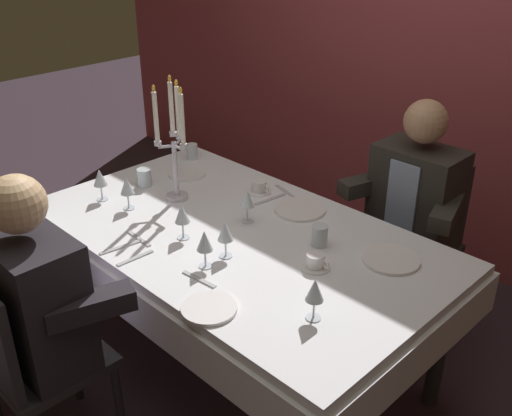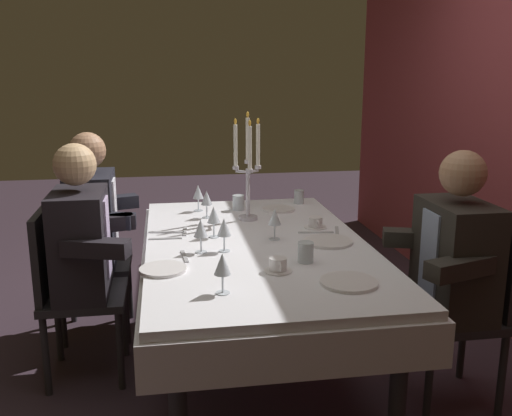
{
  "view_description": "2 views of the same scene",
  "coord_description": "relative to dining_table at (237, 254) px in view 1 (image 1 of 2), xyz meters",
  "views": [
    {
      "loc": [
        1.71,
        -1.59,
        2.05
      ],
      "look_at": [
        0.11,
        0.01,
        0.89
      ],
      "focal_mm": 41.87,
      "sensor_mm": 36.0,
      "label": 1
    },
    {
      "loc": [
        2.74,
        -0.45,
        1.59
      ],
      "look_at": [
        0.2,
        -0.04,
        0.97
      ],
      "focal_mm": 40.23,
      "sensor_mm": 36.0,
      "label": 2
    }
  ],
  "objects": [
    {
      "name": "wine_glass_0",
      "position": [
        -0.12,
        -0.2,
        0.23
      ],
      "size": [
        0.07,
        0.07,
        0.16
      ],
      "color": "silver",
      "rests_on": "dining_table"
    },
    {
      "name": "coffee_cup_0",
      "position": [
        0.44,
        0.02,
        0.15
      ],
      "size": [
        0.13,
        0.12,
        0.06
      ],
      "color": "white",
      "rests_on": "dining_table"
    },
    {
      "name": "knife_4",
      "position": [
        -0.11,
        0.34,
        0.12
      ],
      "size": [
        0.04,
        0.19,
        0.01
      ],
      "primitive_type": "cube",
      "rotation": [
        0.0,
        0.0,
        1.45
      ],
      "color": "#B7B7BC",
      "rests_on": "dining_table"
    },
    {
      "name": "dinner_plate_3",
      "position": [
        0.35,
        -0.47,
        0.13
      ],
      "size": [
        0.21,
        0.21,
        0.01
      ],
      "primitive_type": "cylinder",
      "color": "white",
      "rests_on": "dining_table"
    },
    {
      "name": "water_tumbler_1",
      "position": [
        -0.8,
        0.41,
        0.16
      ],
      "size": [
        0.06,
        0.06,
        0.09
      ],
      "primitive_type": "cylinder",
      "color": "silver",
      "rests_on": "dining_table"
    },
    {
      "name": "dinner_plate_1",
      "position": [
        0.63,
        0.28,
        0.13
      ],
      "size": [
        0.24,
        0.24,
        0.01
      ],
      "primitive_type": "cylinder",
      "color": "white",
      "rests_on": "dining_table"
    },
    {
      "name": "knife_3",
      "position": [
        -0.25,
        -0.45,
        0.12
      ],
      "size": [
        0.05,
        0.19,
        0.01
      ],
      "primitive_type": "cube",
      "rotation": [
        0.0,
        0.0,
        1.41
      ],
      "color": "#B7B7BC",
      "rests_on": "dining_table"
    },
    {
      "name": "fork_0",
      "position": [
        0.18,
        -0.37,
        0.12
      ],
      "size": [
        0.17,
        0.03,
        0.01
      ],
      "primitive_type": "cube",
      "rotation": [
        0.0,
        0.0,
        0.09
      ],
      "color": "#B7B7BC",
      "rests_on": "dining_table"
    },
    {
      "name": "wine_glass_3",
      "position": [
        -0.53,
        -0.21,
        0.23
      ],
      "size": [
        0.07,
        0.07,
        0.16
      ],
      "color": "silver",
      "rests_on": "dining_table"
    },
    {
      "name": "spoon_2",
      "position": [
        -0.13,
        -0.45,
        0.12
      ],
      "size": [
        0.03,
        0.17,
        0.01
      ],
      "primitive_type": "cube",
      "rotation": [
        0.0,
        0.0,
        1.53
      ],
      "color": "#B7B7BC",
      "rests_on": "dining_table"
    },
    {
      "name": "coffee_cup_1",
      "position": [
        -0.22,
        0.36,
        0.15
      ],
      "size": [
        0.13,
        0.12,
        0.06
      ],
      "color": "white",
      "rests_on": "dining_table"
    },
    {
      "name": "dinner_plate_0",
      "position": [
        0.07,
        0.35,
        0.13
      ],
      "size": [
        0.25,
        0.25,
        0.01
      ],
      "primitive_type": "cylinder",
      "color": "white",
      "rests_on": "dining_table"
    },
    {
      "name": "spoon_5",
      "position": [
        -0.25,
        -0.35,
        0.12
      ],
      "size": [
        0.17,
        0.03,
        0.01
      ],
      "primitive_type": "cube",
      "rotation": [
        0.0,
        0.0,
        -0.06
      ],
      "color": "#B7B7BC",
      "rests_on": "dining_table"
    },
    {
      "name": "dining_table",
      "position": [
        0.0,
        0.0,
        0.0
      ],
      "size": [
        1.94,
        1.14,
        0.74
      ],
      "color": "white",
      "rests_on": "ground_plane"
    },
    {
      "name": "wine_glass_4",
      "position": [
        0.12,
        -0.29,
        0.23
      ],
      "size": [
        0.07,
        0.07,
        0.16
      ],
      "color": "silver",
      "rests_on": "dining_table"
    },
    {
      "name": "candelabra",
      "position": [
        -0.45,
        0.02,
        0.4
      ],
      "size": [
        0.15,
        0.17,
        0.62
      ],
      "color": "silver",
      "rests_on": "dining_table"
    },
    {
      "name": "seated_diner_1",
      "position": [
        -0.16,
        -0.89,
        0.11
      ],
      "size": [
        0.63,
        0.48,
        1.24
      ],
      "color": "#262527",
      "rests_on": "ground_plane"
    },
    {
      "name": "wine_glass_1",
      "position": [
        0.65,
        -0.24,
        0.23
      ],
      "size": [
        0.07,
        0.07,
        0.16
      ],
      "color": "silver",
      "rests_on": "dining_table"
    },
    {
      "name": "water_tumbler_0",
      "position": [
        0.34,
        0.17,
        0.17
      ],
      "size": [
        0.07,
        0.07,
        0.09
      ],
      "primitive_type": "cylinder",
      "color": "silver",
      "rests_on": "dining_table"
    },
    {
      "name": "ground_plane",
      "position": [
        0.0,
        0.0,
        -0.62
      ],
      "size": [
        12.0,
        12.0,
        0.0
      ],
      "primitive_type": "plane",
      "color": "#382933"
    },
    {
      "name": "water_tumbler_2",
      "position": [
        -0.69,
        -0.0,
        0.17
      ],
      "size": [
        0.07,
        0.07,
        0.09
      ],
      "primitive_type": "cylinder",
      "color": "silver",
      "rests_on": "dining_table"
    },
    {
      "name": "back_wall",
      "position": [
        0.0,
        1.66,
        0.73
      ],
      "size": [
        6.0,
        0.12,
        2.7
      ],
      "primitive_type": "cube",
      "color": "#9F3E44",
      "rests_on": "ground_plane"
    },
    {
      "name": "knife_1",
      "position": [
        -0.11,
        0.46,
        0.12
      ],
      "size": [
        0.19,
        0.07,
        0.01
      ],
      "primitive_type": "cube",
      "rotation": [
        0.0,
        0.0,
        -0.27
      ],
      "color": "#B7B7BC",
      "rests_on": "dining_table"
    },
    {
      "name": "seated_diner_2",
      "position": [
        0.38,
        0.89,
        0.11
      ],
      "size": [
        0.63,
        0.48,
        1.24
      ],
      "color": "#262527",
      "rests_on": "ground_plane"
    },
    {
      "name": "wine_glass_5",
      "position": [
        -0.03,
        0.1,
        0.23
      ],
      "size": [
        0.07,
        0.07,
        0.16
      ],
      "color": "silver",
      "rests_on": "dining_table"
    },
    {
      "name": "dinner_plate_2",
      "position": [
        -0.64,
        0.24,
        0.13
      ],
      "size": [
        0.2,
        0.2,
        0.01
      ],
      "primitive_type": "cylinder",
      "color": "white",
      "rests_on": "dining_table"
    },
    {
      "name": "wine_glass_6",
      "position": [
        0.12,
        -0.18,
        0.23
      ],
      "size": [
        0.07,
        0.07,
        0.16
      ],
      "color": "silver",
      "rests_on": "dining_table"
    },
    {
      "name": "wine_glass_2",
      "position": [
        -0.71,
        -0.25,
        0.23
      ],
      "size": [
        0.07,
        0.07,
        0.16
      ],
      "color": "silver",
      "rests_on": "dining_table"
    }
  ]
}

